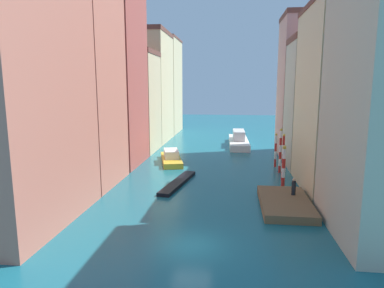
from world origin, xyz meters
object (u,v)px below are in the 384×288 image
mooring_pole_1 (283,157)px  gondola_black (178,183)px  waterfront_dock (285,203)px  person_on_dock (294,187)px  mooring_pole_0 (284,166)px  mooring_pole_2 (280,150)px  mooring_pole_3 (276,150)px  vaporetto_white (239,140)px  motorboat_0 (171,158)px

mooring_pole_1 → gondola_black: bearing=-165.2°
waterfront_dock → gondola_black: bearing=151.3°
person_on_dock → mooring_pole_0: (-0.24, 4.51, 0.83)m
person_on_dock → mooring_pole_2: bearing=88.9°
mooring_pole_3 → vaporetto_white: (-4.29, 15.23, -1.28)m
mooring_pole_2 → motorboat_0: mooring_pole_2 is taller
vaporetto_white → gondola_black: vaporetto_white is taller
mooring_pole_2 → vaporetto_white: 18.76m
mooring_pole_0 → gondola_black: bearing=-177.9°
gondola_black → mooring_pole_1: bearing=14.8°
gondola_black → motorboat_0: 10.27m
waterfront_dock → person_on_dock: 1.89m
person_on_dock → vaporetto_white: size_ratio=0.11×
vaporetto_white → motorboat_0: size_ratio=1.57×
person_on_dock → mooring_pole_1: 7.12m
person_on_dock → mooring_pole_0: mooring_pole_0 is taller
waterfront_dock → gondola_black: size_ratio=0.88×
person_on_dock → mooring_pole_0: 4.59m
mooring_pole_1 → motorboat_0: 15.28m
gondola_black → mooring_pole_3: bearing=39.7°
waterfront_dock → gondola_black: (-9.96, 5.46, -0.14)m
mooring_pole_1 → vaporetto_white: bearing=101.4°
person_on_dock → mooring_pole_3: size_ratio=0.35×
mooring_pole_0 → mooring_pole_1: size_ratio=0.84×
mooring_pole_2 → motorboat_0: (-13.57, 3.81, -2.03)m
mooring_pole_0 → vaporetto_white: (-4.02, 23.88, -1.28)m
mooring_pole_2 → mooring_pole_3: 2.95m
mooring_pole_3 → motorboat_0: (-13.41, 0.91, -1.53)m
mooring_pole_2 → vaporetto_white: mooring_pole_2 is taller
mooring_pole_1 → mooring_pole_2: bearing=87.2°
person_on_dock → gondola_black: bearing=159.2°
mooring_pole_1 → vaporetto_white: mooring_pole_1 is taller
mooring_pole_0 → waterfront_dock: bearing=-96.3°
person_on_dock → motorboat_0: (-13.37, 14.08, -0.71)m
waterfront_dock → motorboat_0: bearing=129.0°
mooring_pole_3 → motorboat_0: 13.52m
mooring_pole_1 → person_on_dock: bearing=-90.3°
mooring_pole_3 → vaporetto_white: size_ratio=0.32×
person_on_dock → mooring_pole_1: mooring_pole_1 is taller
person_on_dock → vaporetto_white: (-4.26, 28.40, -0.46)m
vaporetto_white → gondola_black: (-6.59, -24.27, -0.70)m
vaporetto_white → waterfront_dock: bearing=-83.5°
gondola_black → waterfront_dock: bearing=-28.7°
vaporetto_white → mooring_pole_1: bearing=-78.6°
mooring_pole_2 → mooring_pole_3: bearing=93.2°
waterfront_dock → mooring_pole_0: size_ratio=1.83×
vaporetto_white → motorboat_0: 16.98m
motorboat_0 → gondola_black: bearing=-75.8°
person_on_dock → mooring_pole_0: bearing=93.0°
mooring_pole_0 → mooring_pole_2: bearing=85.7°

